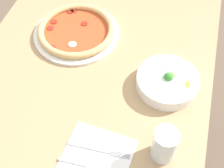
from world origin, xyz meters
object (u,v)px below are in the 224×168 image
at_px(fork, 98,150).
at_px(knife, 90,166).
at_px(bowl, 167,82).
at_px(pizza, 76,31).
at_px(glass, 164,145).

height_order(fork, knife, same).
xyz_separation_m(bowl, fork, (0.29, -0.16, -0.02)).
bearing_deg(bowl, pizza, -112.77).
height_order(pizza, fork, pizza).
bearing_deg(fork, bowl, 59.59).
bearing_deg(fork, knife, -99.15).
bearing_deg(knife, bowl, 62.61).
bearing_deg(glass, knife, -63.67).
relative_size(pizza, glass, 2.82).
relative_size(pizza, fork, 1.75).
bearing_deg(bowl, glass, 6.29).
relative_size(bowl, glass, 1.79).
height_order(pizza, glass, glass).
relative_size(knife, glass, 1.76).
distance_m(fork, glass, 0.20).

